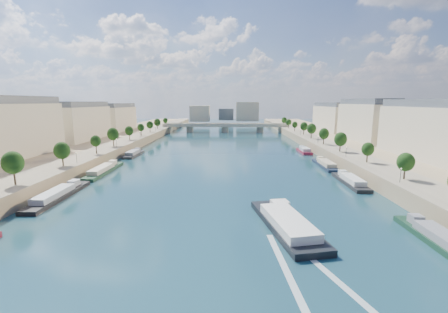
{
  "coord_description": "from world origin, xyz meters",
  "views": [
    {
      "loc": [
        4.19,
        -37.84,
        27.67
      ],
      "look_at": [
        1.94,
        85.15,
        5.0
      ],
      "focal_mm": 24.0,
      "sensor_mm": 36.0,
      "label": 1
    }
  ],
  "objects": [
    {
      "name": "pave_right",
      "position": [
        57.0,
        100.0,
        5.05
      ],
      "size": [
        14.0,
        520.0,
        0.1
      ],
      "primitive_type": "cube",
      "color": "gray",
      "rests_on": "quay_right"
    },
    {
      "name": "quay_right",
      "position": [
        72.0,
        100.0,
        2.5
      ],
      "size": [
        44.0,
        520.0,
        5.0
      ],
      "primitive_type": "cube",
      "color": "#9E8460",
      "rests_on": "ground"
    },
    {
      "name": "lamps_left",
      "position": [
        -52.5,
        90.0,
        7.78
      ],
      "size": [
        0.36,
        200.36,
        4.28
      ],
      "color": "black",
      "rests_on": "ground"
    },
    {
      "name": "skyline",
      "position": [
        3.19,
        319.52,
        14.66
      ],
      "size": [
        79.0,
        42.0,
        22.0
      ],
      "color": "beige",
      "rests_on": "ground"
    },
    {
      "name": "tour_barge",
      "position": [
        16.86,
        24.8,
        1.09
      ],
      "size": [
        13.61,
        29.57,
        3.87
      ],
      "rotation": [
        0.0,
        0.0,
        0.2
      ],
      "color": "black",
      "rests_on": "ground"
    },
    {
      "name": "buildings_right",
      "position": [
        85.0,
        112.0,
        16.45
      ],
      "size": [
        16.0,
        226.0,
        23.2
      ],
      "color": "beige",
      "rests_on": "ground"
    },
    {
      "name": "moored_barges_left",
      "position": [
        -45.5,
        45.81,
        0.84
      ],
      "size": [
        5.0,
        156.1,
        3.6
      ],
      "color": "#181732",
      "rests_on": "ground"
    },
    {
      "name": "trees_left",
      "position": [
        -55.0,
        102.0,
        10.48
      ],
      "size": [
        4.8,
        268.8,
        8.26
      ],
      "color": "#382B1E",
      "rests_on": "ground"
    },
    {
      "name": "moored_barges_right",
      "position": [
        45.5,
        55.09,
        0.84
      ],
      "size": [
        5.0,
        158.15,
        3.6
      ],
      "color": "black",
      "rests_on": "ground"
    },
    {
      "name": "bridge",
      "position": [
        0.0,
        235.08,
        5.08
      ],
      "size": [
        112.0,
        12.0,
        8.15
      ],
      "color": "#C1B79E",
      "rests_on": "ground"
    },
    {
      "name": "quay_left",
      "position": [
        -72.0,
        100.0,
        2.5
      ],
      "size": [
        44.0,
        520.0,
        5.0
      ],
      "primitive_type": "cube",
      "color": "#9E8460",
      "rests_on": "ground"
    },
    {
      "name": "wake",
      "position": [
        16.86,
        8.21,
        0.02
      ],
      "size": [
        12.66,
        26.02,
        0.04
      ],
      "color": "silver",
      "rests_on": "ground"
    },
    {
      "name": "pave_left",
      "position": [
        -57.0,
        100.0,
        5.05
      ],
      "size": [
        14.0,
        520.0,
        0.1
      ],
      "primitive_type": "cube",
      "color": "gray",
      "rests_on": "quay_left"
    },
    {
      "name": "lamps_right",
      "position": [
        52.5,
        105.0,
        7.78
      ],
      "size": [
        0.36,
        200.36,
        4.28
      ],
      "color": "black",
      "rests_on": "ground"
    },
    {
      "name": "trees_right",
      "position": [
        55.0,
        110.0,
        10.48
      ],
      "size": [
        4.8,
        268.8,
        8.26
      ],
      "color": "#382B1E",
      "rests_on": "ground"
    },
    {
      "name": "ground",
      "position": [
        0.0,
        100.0,
        0.0
      ],
      "size": [
        700.0,
        700.0,
        0.0
      ],
      "primitive_type": "plane",
      "color": "#0B2733",
      "rests_on": "ground"
    },
    {
      "name": "buildings_left",
      "position": [
        -85.0,
        112.0,
        16.45
      ],
      "size": [
        16.0,
        226.0,
        23.2
      ],
      "color": "beige",
      "rests_on": "ground"
    }
  ]
}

